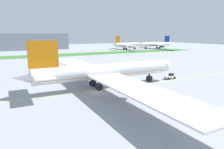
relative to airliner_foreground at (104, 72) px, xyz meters
The scene contains 10 objects.
ground_plane 8.37m from the airliner_foreground, 135.84° to the right, with size 600.00×600.00×0.00m, color #9399A0.
apron_taxi_line 7.40m from the airliner_foreground, 155.04° to the right, with size 280.00×0.36×0.01m, color yellow.
grass_median_strip 115.50m from the airliner_foreground, 92.27° to the left, with size 320.00×24.00×0.10m, color #38722D.
airliner_foreground is the anchor object (origin of this frame).
pushback_tug 29.70m from the airliner_foreground, ahead, with size 6.30×2.34×2.20m.
ground_crew_wingwalker_port 23.78m from the airliner_foreground, 58.66° to the right, with size 0.47×0.43×1.57m.
ground_crew_marshaller_front 17.91m from the airliner_foreground, 51.00° to the right, with size 0.26×0.62×1.76m.
parked_airliner_far_centre 173.42m from the airliner_foreground, 55.95° to the left, with size 36.44×55.40×15.34m.
parked_airliner_far_right 194.00m from the airliner_foreground, 45.45° to the left, with size 46.83×74.44×15.26m.
terminal_building 191.10m from the airliner_foreground, 93.68° to the left, with size 105.22×20.00×18.00m, color gray.
Camera 1 is at (-24.73, -57.54, 17.82)m, focal length 33.57 mm.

